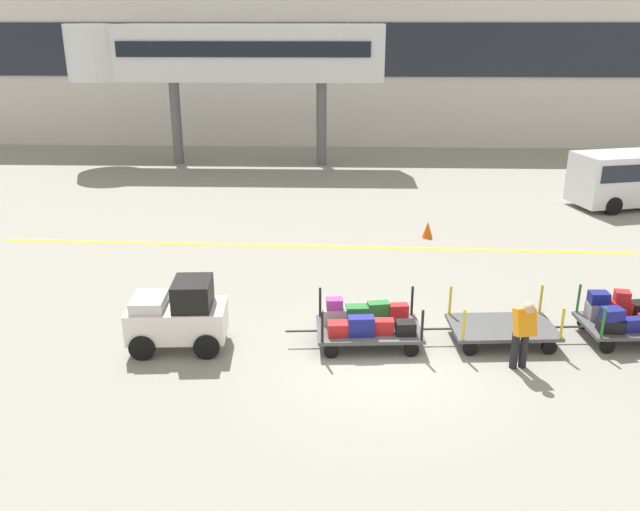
{
  "coord_description": "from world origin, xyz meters",
  "views": [
    {
      "loc": [
        -0.88,
        -12.31,
        6.82
      ],
      "look_at": [
        -1.39,
        2.29,
        1.53
      ],
      "focal_mm": 36.62,
      "sensor_mm": 36.0,
      "label": 1
    }
  ],
  "objects_px": {
    "baggage_cart_middle": "(502,328)",
    "safety_cone_near": "(428,230)",
    "baggage_cart_lead": "(367,323)",
    "baggage_handler": "(523,331)",
    "baggage_cart_tail": "(631,318)",
    "baggage_tug": "(179,316)",
    "shuttle_van": "(637,175)"
  },
  "relations": [
    {
      "from": "baggage_cart_middle",
      "to": "safety_cone_near",
      "type": "relative_size",
      "value": 5.53
    },
    {
      "from": "baggage_cart_lead",
      "to": "baggage_cart_middle",
      "type": "height_order",
      "value": "same"
    },
    {
      "from": "baggage_tug",
      "to": "baggage_cart_tail",
      "type": "bearing_deg",
      "value": 4.19
    },
    {
      "from": "baggage_tug",
      "to": "shuttle_van",
      "type": "bearing_deg",
      "value": 39.39
    },
    {
      "from": "baggage_tug",
      "to": "baggage_cart_middle",
      "type": "xyz_separation_m",
      "value": [
        7.14,
        0.5,
        -0.41
      ]
    },
    {
      "from": "baggage_cart_lead",
      "to": "shuttle_van",
      "type": "distance_m",
      "value": 15.96
    },
    {
      "from": "baggage_cart_lead",
      "to": "baggage_tug",
      "type": "bearing_deg",
      "value": -175.76
    },
    {
      "from": "baggage_tug",
      "to": "baggage_handler",
      "type": "height_order",
      "value": "baggage_tug"
    },
    {
      "from": "baggage_tug",
      "to": "baggage_cart_lead",
      "type": "height_order",
      "value": "baggage_tug"
    },
    {
      "from": "baggage_cart_middle",
      "to": "baggage_handler",
      "type": "height_order",
      "value": "baggage_handler"
    },
    {
      "from": "baggage_cart_tail",
      "to": "baggage_handler",
      "type": "bearing_deg",
      "value": -152.67
    },
    {
      "from": "baggage_cart_lead",
      "to": "safety_cone_near",
      "type": "xyz_separation_m",
      "value": [
        2.26,
        7.64,
        -0.22
      ]
    },
    {
      "from": "baggage_tug",
      "to": "baggage_cart_tail",
      "type": "relative_size",
      "value": 0.71
    },
    {
      "from": "baggage_cart_lead",
      "to": "baggage_handler",
      "type": "bearing_deg",
      "value": -18.09
    },
    {
      "from": "baggage_cart_middle",
      "to": "baggage_handler",
      "type": "xyz_separation_m",
      "value": [
        0.1,
        -1.22,
        0.52
      ]
    },
    {
      "from": "baggage_tug",
      "to": "shuttle_van",
      "type": "xyz_separation_m",
      "value": [
        14.79,
        12.15,
        0.48
      ]
    },
    {
      "from": "baggage_tug",
      "to": "safety_cone_near",
      "type": "bearing_deg",
      "value": 51.25
    },
    {
      "from": "baggage_cart_lead",
      "to": "baggage_cart_middle",
      "type": "relative_size",
      "value": 1.0
    },
    {
      "from": "baggage_cart_tail",
      "to": "baggage_handler",
      "type": "height_order",
      "value": "baggage_handler"
    },
    {
      "from": "shuttle_van",
      "to": "baggage_cart_lead",
      "type": "bearing_deg",
      "value": -132.05
    },
    {
      "from": "baggage_handler",
      "to": "shuttle_van",
      "type": "distance_m",
      "value": 14.92
    },
    {
      "from": "baggage_cart_lead",
      "to": "baggage_handler",
      "type": "distance_m",
      "value": 3.31
    },
    {
      "from": "baggage_cart_lead",
      "to": "shuttle_van",
      "type": "xyz_separation_m",
      "value": [
        10.68,
        11.84,
        0.74
      ]
    },
    {
      "from": "baggage_handler",
      "to": "baggage_cart_tail",
      "type": "bearing_deg",
      "value": 27.33
    },
    {
      "from": "baggage_tug",
      "to": "shuttle_van",
      "type": "height_order",
      "value": "shuttle_van"
    },
    {
      "from": "baggage_handler",
      "to": "safety_cone_near",
      "type": "relative_size",
      "value": 2.84
    },
    {
      "from": "baggage_cart_middle",
      "to": "baggage_cart_tail",
      "type": "height_order",
      "value": "same"
    },
    {
      "from": "baggage_cart_lead",
      "to": "shuttle_van",
      "type": "relative_size",
      "value": 0.59
    },
    {
      "from": "shuttle_van",
      "to": "baggage_cart_middle",
      "type": "bearing_deg",
      "value": -123.32
    },
    {
      "from": "baggage_cart_middle",
      "to": "safety_cone_near",
      "type": "distance_m",
      "value": 7.48
    },
    {
      "from": "baggage_tug",
      "to": "baggage_cart_tail",
      "type": "distance_m",
      "value": 10.09
    },
    {
      "from": "baggage_handler",
      "to": "baggage_tug",
      "type": "bearing_deg",
      "value": 174.34
    }
  ]
}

